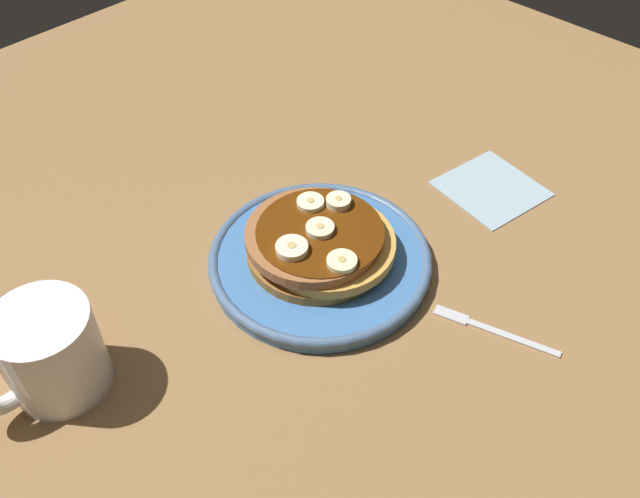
% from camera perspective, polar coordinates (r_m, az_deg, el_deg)
% --- Properties ---
extents(ground_plane, '(1.40, 1.40, 0.03)m').
position_cam_1_polar(ground_plane, '(0.76, 0.00, -2.20)').
color(ground_plane, olive).
extents(plate, '(0.24, 0.24, 0.02)m').
position_cam_1_polar(plate, '(0.74, 0.00, -0.85)').
color(plate, '#3F72B2').
rests_on(plate, ground_plane).
extents(pancake_stack, '(0.16, 0.16, 0.04)m').
position_cam_1_polar(pancake_stack, '(0.72, -0.04, 0.57)').
color(pancake_stack, '#9C662E').
rests_on(pancake_stack, plate).
extents(banana_slice_0, '(0.03, 0.03, 0.01)m').
position_cam_1_polar(banana_slice_0, '(0.70, -0.44, 1.73)').
color(banana_slice_0, beige).
rests_on(banana_slice_0, pancake_stack).
extents(banana_slice_1, '(0.03, 0.03, 0.01)m').
position_cam_1_polar(banana_slice_1, '(0.74, -0.82, 3.94)').
color(banana_slice_1, '#F4EBBF').
rests_on(banana_slice_1, pancake_stack).
extents(banana_slice_2, '(0.03, 0.03, 0.01)m').
position_cam_1_polar(banana_slice_2, '(0.73, 1.58, 4.02)').
color(banana_slice_2, '#FEF1BB').
rests_on(banana_slice_2, pancake_stack).
extents(banana_slice_3, '(0.03, 0.03, 0.01)m').
position_cam_1_polar(banana_slice_3, '(0.68, -2.25, -0.07)').
color(banana_slice_3, '#FCEAC1').
rests_on(banana_slice_3, pancake_stack).
extents(banana_slice_4, '(0.03, 0.03, 0.01)m').
position_cam_1_polar(banana_slice_4, '(0.67, 1.87, -1.09)').
color(banana_slice_4, '#ECF2B4').
rests_on(banana_slice_4, pancake_stack).
extents(coffee_mug, '(0.13, 0.09, 0.09)m').
position_cam_1_polar(coffee_mug, '(0.66, -22.13, -8.20)').
color(coffee_mug, white).
rests_on(coffee_mug, ground_plane).
extents(napkin, '(0.13, 0.13, 0.00)m').
position_cam_1_polar(napkin, '(0.86, 14.29, 5.02)').
color(napkin, '#99B2BF').
rests_on(napkin, ground_plane).
extents(fork, '(0.05, 0.13, 0.01)m').
position_cam_1_polar(fork, '(0.71, 14.06, -6.50)').
color(fork, silver).
rests_on(fork, ground_plane).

